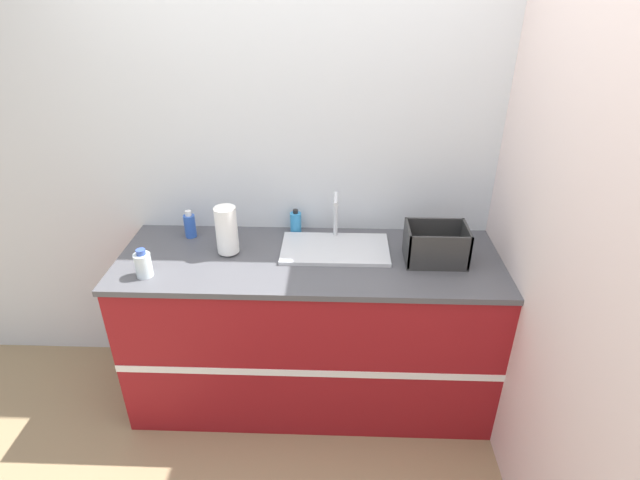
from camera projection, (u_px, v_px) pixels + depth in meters
name	position (u px, v px, depth m)	size (l,w,h in m)	color
ground_plane	(309.00, 435.00, 2.70)	(12.00, 12.00, 0.00)	#937A56
wall_back	(313.00, 163.00, 2.69)	(4.35, 0.06, 2.60)	silver
wall_right	(523.00, 192.00, 2.34)	(0.06, 2.66, 2.60)	silver
counter_cabinet	(311.00, 329.00, 2.77)	(1.97, 0.69, 0.92)	maroon
sink	(335.00, 247.00, 2.61)	(0.56, 0.32, 0.27)	silver
paper_towel_roll	(227.00, 230.00, 2.53)	(0.11, 0.11, 0.26)	#4C4C51
dish_rack	(436.00, 247.00, 2.49)	(0.30, 0.21, 0.19)	#2D2D2D
bottle_clear	(143.00, 264.00, 2.37)	(0.08, 0.08, 0.14)	silver
bottle_blue	(190.00, 225.00, 2.72)	(0.06, 0.06, 0.15)	#2D56B7
soap_dispenser	(296.00, 222.00, 2.77)	(0.06, 0.06, 0.14)	#338CCC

